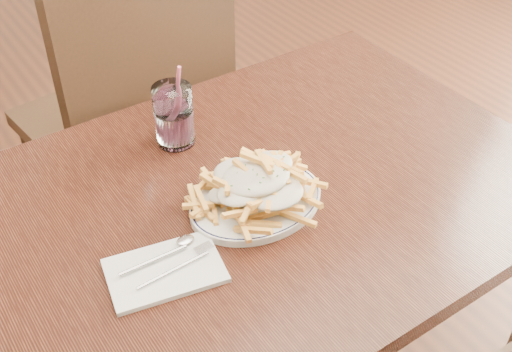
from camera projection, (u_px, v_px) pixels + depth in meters
table at (249, 224)px, 1.27m from camera, size 1.20×0.80×0.75m
chair_far at (135, 109)px, 1.73m from camera, size 0.53×0.53×1.04m
fries_plate at (256, 201)px, 1.19m from camera, size 0.30×0.27×0.02m
loaded_fries at (256, 182)px, 1.16m from camera, size 0.26×0.21×0.07m
napkin at (165, 271)px, 1.06m from camera, size 0.21×0.16×0.01m
cutlery at (163, 266)px, 1.06m from camera, size 0.17×0.06×0.01m
water_glass at (174, 119)px, 1.31m from camera, size 0.08×0.08×0.18m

